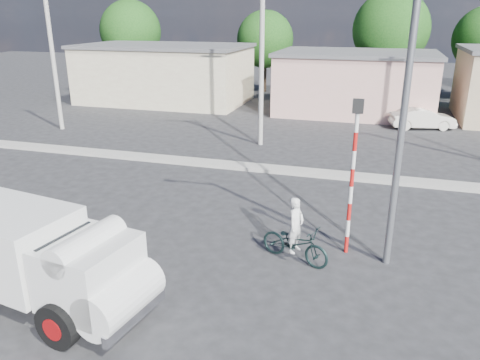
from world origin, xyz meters
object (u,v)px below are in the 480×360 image
(traffic_pole, at_px, (353,165))
(streetlight, at_px, (401,78))
(truck, at_px, (40,258))
(bicycle, at_px, (295,243))
(cyclist, at_px, (295,235))
(car_cream, at_px, (422,118))

(traffic_pole, distance_m, streetlight, 2.56)
(truck, xyz_separation_m, bicycle, (5.16, 3.68, -0.70))
(truck, distance_m, cyclist, 6.35)
(traffic_pole, bearing_deg, car_cream, 79.77)
(cyclist, distance_m, car_cream, 18.09)
(truck, xyz_separation_m, streetlight, (7.41, 4.29, 3.73))
(car_cream, bearing_deg, traffic_pole, 155.17)
(truck, distance_m, traffic_pole, 8.05)
(truck, distance_m, bicycle, 6.38)
(streetlight, bearing_deg, bicycle, -164.88)
(cyclist, xyz_separation_m, streetlight, (2.26, 0.61, 4.19))
(bicycle, relative_size, streetlight, 0.23)
(car_cream, distance_m, streetlight, 17.62)
(cyclist, height_order, streetlight, streetlight)
(cyclist, bearing_deg, truck, 145.92)
(bicycle, relative_size, cyclist, 1.31)
(cyclist, height_order, car_cream, cyclist)
(truck, height_order, bicycle, truck)
(bicycle, xyz_separation_m, streetlight, (2.26, 0.61, 4.43))
(car_cream, bearing_deg, truck, 141.35)
(car_cream, height_order, traffic_pole, traffic_pole)
(truck, relative_size, car_cream, 1.54)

